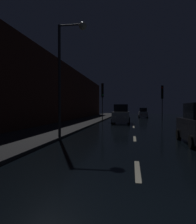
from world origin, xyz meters
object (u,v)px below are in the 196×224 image
Objects in this scene: traffic_light_far_right at (162,95)px; streetlamp_overhead at (67,62)px; car_approaching_headlights at (121,115)px; traffic_light_far_left at (102,94)px; car_distant_taillights at (143,113)px.

streetlamp_overhead reaches higher than traffic_light_far_right.
traffic_light_far_right is at bearing 138.56° from car_approaching_headlights.
traffic_light_far_left is 1.41× the size of car_distant_taillights.
streetlamp_overhead reaches higher than car_approaching_headlights.
traffic_light_far_right is 8.86m from car_approaching_headlights.
car_distant_taillights is (3.35, 15.64, -0.18)m from car_approaching_headlights.
traffic_light_far_left is 8.84m from traffic_light_far_right.
traffic_light_far_right reaches higher than car_distant_taillights.
traffic_light_far_left reaches higher than traffic_light_far_right.
traffic_light_far_left is 1.02× the size of traffic_light_far_right.
traffic_light_far_left reaches higher than car_distant_taillights.
traffic_light_far_left is at bearing 153.97° from car_distant_taillights.
streetlamp_overhead is at bearing -13.17° from traffic_light_far_left.
traffic_light_far_left reaches higher than car_approaching_headlights.
streetlamp_overhead is at bearing -9.98° from car_approaching_headlights.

